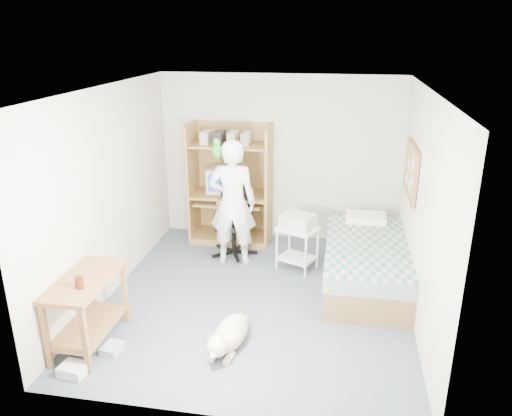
% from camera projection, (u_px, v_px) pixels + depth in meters
% --- Properties ---
extents(floor, '(4.00, 4.00, 0.00)m').
position_uv_depth(floor, '(257.00, 298.00, 6.09)').
color(floor, '#4B5765').
rests_on(floor, ground).
extents(wall_back, '(3.60, 0.02, 2.50)m').
position_uv_depth(wall_back, '(280.00, 159.00, 7.52)').
color(wall_back, beige).
rests_on(wall_back, floor).
extents(wall_right, '(0.02, 4.00, 2.50)m').
position_uv_depth(wall_right, '(422.00, 211.00, 5.37)').
color(wall_right, beige).
rests_on(wall_right, floor).
extents(wall_left, '(0.02, 4.00, 2.50)m').
position_uv_depth(wall_left, '(109.00, 193.00, 5.95)').
color(wall_left, beige).
rests_on(wall_left, floor).
extents(ceiling, '(3.60, 4.00, 0.02)m').
position_uv_depth(ceiling, '(257.00, 89.00, 5.24)').
color(ceiling, white).
rests_on(ceiling, wall_back).
extents(computer_hutch, '(1.20, 0.63, 1.80)m').
position_uv_depth(computer_hutch, '(231.00, 189.00, 7.53)').
color(computer_hutch, brown).
rests_on(computer_hutch, floor).
extents(bed, '(1.02, 2.02, 0.66)m').
position_uv_depth(bed, '(366.00, 263.00, 6.35)').
color(bed, brown).
rests_on(bed, floor).
extents(side_desk, '(0.50, 1.00, 0.75)m').
position_uv_depth(side_desk, '(87.00, 301.00, 5.06)').
color(side_desk, brown).
rests_on(side_desk, floor).
extents(corkboard, '(0.04, 0.94, 0.66)m').
position_uv_depth(corkboard, '(411.00, 171.00, 6.14)').
color(corkboard, olive).
rests_on(corkboard, wall_right).
extents(office_chair, '(0.59, 0.59, 1.06)m').
position_uv_depth(office_chair, '(234.00, 229.00, 7.21)').
color(office_chair, black).
rests_on(office_chair, floor).
extents(person, '(0.67, 0.47, 1.76)m').
position_uv_depth(person, '(233.00, 203.00, 6.74)').
color(person, white).
rests_on(person, floor).
extents(parrot, '(0.13, 0.23, 0.35)m').
position_uv_depth(parrot, '(217.00, 149.00, 6.54)').
color(parrot, '#148E26').
rests_on(parrot, person).
extents(dog, '(0.40, 0.94, 0.35)m').
position_uv_depth(dog, '(229.00, 335.00, 5.09)').
color(dog, '#CDB189').
rests_on(dog, floor).
extents(printer_cart, '(0.62, 0.57, 0.60)m').
position_uv_depth(printer_cart, '(297.00, 241.00, 6.72)').
color(printer_cart, white).
rests_on(printer_cart, floor).
extents(printer, '(0.51, 0.46, 0.18)m').
position_uv_depth(printer, '(298.00, 221.00, 6.62)').
color(printer, '#B0B0AB').
rests_on(printer, printer_cart).
extents(crt_monitor, '(0.39, 0.42, 0.37)m').
position_uv_depth(crt_monitor, '(222.00, 180.00, 7.52)').
color(crt_monitor, beige).
rests_on(crt_monitor, computer_hutch).
extents(keyboard, '(0.47, 0.23, 0.03)m').
position_uv_depth(keyboard, '(232.00, 202.00, 7.43)').
color(keyboard, beige).
rests_on(keyboard, computer_hutch).
extents(pencil_cup, '(0.08, 0.08, 0.12)m').
position_uv_depth(pencil_cup, '(251.00, 192.00, 7.40)').
color(pencil_cup, gold).
rests_on(pencil_cup, computer_hutch).
extents(drink_glass, '(0.08, 0.08, 0.12)m').
position_uv_depth(drink_glass, '(79.00, 282.00, 4.78)').
color(drink_glass, '#44160A').
rests_on(drink_glass, side_desk).
extents(floor_box_a, '(0.27, 0.23, 0.10)m').
position_uv_depth(floor_box_a, '(74.00, 370.00, 4.73)').
color(floor_box_a, white).
rests_on(floor_box_a, floor).
extents(floor_box_b, '(0.21, 0.24, 0.08)m').
position_uv_depth(floor_box_b, '(112.00, 349.00, 5.06)').
color(floor_box_b, '#A8A7A3').
rests_on(floor_box_b, floor).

